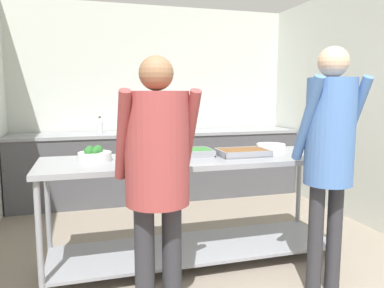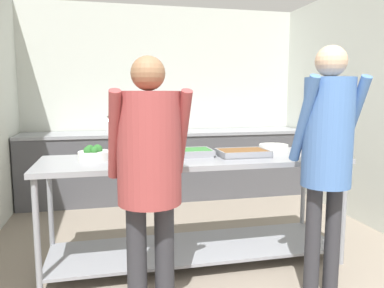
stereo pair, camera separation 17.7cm
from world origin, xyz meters
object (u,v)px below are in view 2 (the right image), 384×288
(sauce_pan, at_px, (138,151))
(guest_serving_left, at_px, (327,144))
(serving_tray_roast, at_px, (188,153))
(water_bottle, at_px, (109,125))
(serving_tray_vegetables, at_px, (243,153))
(guest_serving_right, at_px, (149,162))
(broccoli_bowl, at_px, (94,154))
(plate_stack, at_px, (274,148))

(sauce_pan, relative_size, guest_serving_left, 0.22)
(serving_tray_roast, height_order, water_bottle, water_bottle)
(sauce_pan, distance_m, water_bottle, 1.95)
(serving_tray_vegetables, bearing_deg, guest_serving_right, -141.77)
(sauce_pan, xyz_separation_m, water_bottle, (-0.23, 1.94, 0.06))
(water_bottle, bearing_deg, broccoli_bowl, -93.65)
(broccoli_bowl, height_order, serving_tray_vegetables, broccoli_bowl)
(broccoli_bowl, relative_size, serving_tray_roast, 0.64)
(serving_tray_roast, xyz_separation_m, water_bottle, (-0.65, 1.96, 0.09))
(plate_stack, bearing_deg, water_bottle, 128.25)
(sauce_pan, bearing_deg, serving_tray_roast, -2.94)
(broccoli_bowl, distance_m, water_bottle, 2.02)
(sauce_pan, xyz_separation_m, guest_serving_left, (1.21, -0.86, 0.14))
(guest_serving_left, bearing_deg, plate_stack, 87.34)
(sauce_pan, distance_m, serving_tray_roast, 0.42)
(serving_tray_roast, bearing_deg, broccoli_bowl, -176.42)
(serving_tray_vegetables, relative_size, guest_serving_right, 0.25)
(serving_tray_vegetables, relative_size, plate_stack, 1.52)
(sauce_pan, xyz_separation_m, serving_tray_roast, (0.42, -0.02, -0.03))
(guest_serving_left, bearing_deg, water_bottle, 117.17)
(sauce_pan, relative_size, guest_serving_right, 0.23)
(broccoli_bowl, height_order, sauce_pan, broccoli_bowl)
(plate_stack, xyz_separation_m, water_bottle, (-1.48, 1.88, 0.08))
(guest_serving_right, bearing_deg, guest_serving_left, -1.17)
(guest_serving_right, bearing_deg, plate_stack, 35.59)
(guest_serving_left, bearing_deg, serving_tray_vegetables, 115.64)
(plate_stack, bearing_deg, guest_serving_left, -92.66)
(guest_serving_left, height_order, guest_serving_right, guest_serving_left)
(broccoli_bowl, relative_size, guest_serving_left, 0.15)
(broccoli_bowl, distance_m, guest_serving_left, 1.76)
(sauce_pan, height_order, serving_tray_roast, sauce_pan)
(sauce_pan, bearing_deg, broccoli_bowl, -168.82)
(serving_tray_vegetables, distance_m, guest_serving_right, 1.11)
(serving_tray_roast, xyz_separation_m, guest_serving_right, (-0.42, -0.81, 0.08))
(guest_serving_left, height_order, water_bottle, guest_serving_left)
(broccoli_bowl, relative_size, guest_serving_right, 0.16)
(sauce_pan, height_order, water_bottle, water_bottle)
(serving_tray_vegetables, relative_size, water_bottle, 1.93)
(sauce_pan, relative_size, water_bottle, 1.73)
(sauce_pan, bearing_deg, guest_serving_right, -90.19)
(water_bottle, bearing_deg, guest_serving_left, -62.83)
(broccoli_bowl, xyz_separation_m, plate_stack, (1.61, 0.13, -0.02))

